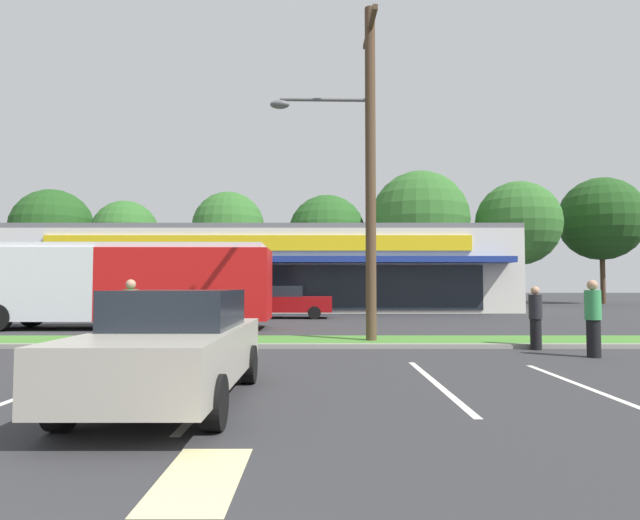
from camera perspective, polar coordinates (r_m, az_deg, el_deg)
grass_median at (r=15.46m, az=-9.11°, el=-8.67°), size 56.00×2.20×0.12m
curb_lip at (r=14.26m, az=-9.92°, el=-9.16°), size 56.00×0.24×0.12m
parking_stripe_1 at (r=9.00m, az=-30.24°, el=-12.97°), size 0.12×4.80×0.01m
parking_stripe_2 at (r=8.54m, az=-10.85°, el=-13.87°), size 0.12×4.80×0.01m
parking_stripe_3 at (r=9.35m, az=12.63°, el=-12.88°), size 0.12×4.80×0.01m
parking_stripe_4 at (r=9.74m, az=27.20°, el=-12.23°), size 0.12×4.80×0.01m
lot_arrow at (r=5.00m, az=-12.65°, el=-21.98°), size 0.70×1.60×0.01m
storefront_building at (r=37.60m, az=-5.46°, el=-1.17°), size 31.84×13.80×5.41m
tree_far_left at (r=53.84m, az=-26.79°, el=2.98°), size 7.26×7.26×10.42m
tree_left at (r=50.80m, az=-20.14°, el=2.68°), size 5.94×5.94×9.33m
tree_mid_left at (r=45.94m, az=-9.69°, el=3.44°), size 6.18×6.18×9.71m
tree_mid at (r=46.75m, az=0.94°, el=2.84°), size 6.89×6.89×9.69m
tree_mid_right at (r=45.98m, az=10.96°, el=4.27°), size 8.40×8.40×11.47m
tree_right at (r=47.97m, az=20.86°, el=3.73°), size 7.14×7.14×10.53m
tree_far_right at (r=54.95m, az=28.35°, el=3.94°), size 7.59×7.59×11.58m
utility_pole at (r=15.36m, az=5.12°, el=10.56°), size 3.03×2.40×9.70m
city_bus at (r=21.69m, az=-20.53°, el=-2.32°), size 11.52×2.81×3.25m
car_1 at (r=26.84m, az=-3.53°, el=-4.54°), size 4.56×1.91×1.64m
car_2 at (r=7.91m, az=-15.22°, el=-8.85°), size 1.97×4.69×1.59m
pedestrian_by_pole at (r=14.77m, az=22.49°, el=-5.80°), size 0.33×0.33×1.64m
pedestrian_mid at (r=13.68m, az=-19.66°, el=-5.75°), size 0.36×0.36×1.80m
pedestrian_far at (r=13.76m, az=27.66°, el=-5.62°), size 0.36×0.36×1.78m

